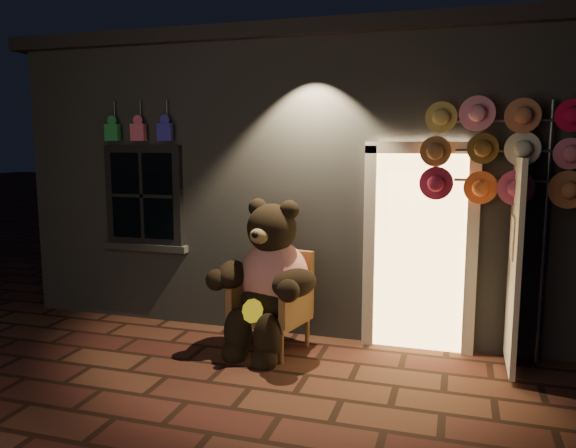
% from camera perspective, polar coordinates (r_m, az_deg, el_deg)
% --- Properties ---
extents(ground, '(60.00, 60.00, 0.00)m').
position_cam_1_polar(ground, '(5.26, -3.87, -16.26)').
color(ground, '#502D1E').
rests_on(ground, ground).
extents(shop_building, '(7.30, 5.95, 3.51)m').
position_cam_1_polar(shop_building, '(8.64, 5.53, 5.28)').
color(shop_building, slate).
rests_on(shop_building, ground).
extents(wicker_armchair, '(0.83, 0.79, 1.04)m').
position_cam_1_polar(wicker_armchair, '(6.02, -1.34, -7.73)').
color(wicker_armchair, '#9A663B').
rests_on(wicker_armchair, ground).
extents(teddy_bear, '(1.18, 1.04, 1.67)m').
position_cam_1_polar(teddy_bear, '(5.85, -1.94, -5.74)').
color(teddy_bear, red).
rests_on(teddy_bear, ground).
extents(hat_rack, '(1.48, 0.22, 2.60)m').
position_cam_1_polar(hat_rack, '(5.75, 20.84, 6.70)').
color(hat_rack, '#59595E').
rests_on(hat_rack, ground).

